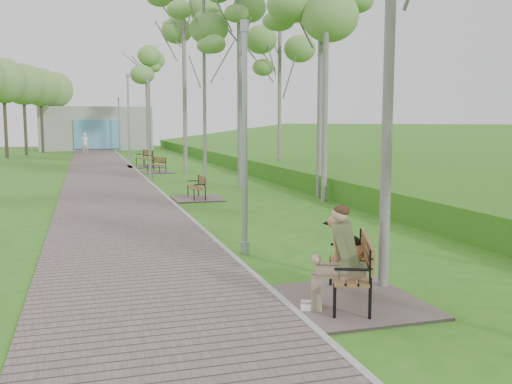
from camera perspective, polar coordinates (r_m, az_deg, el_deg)
ground at (r=6.26m, az=10.07°, el=-17.05°), size 120.00×120.00×0.00m
walkway at (r=26.72m, az=-14.80°, el=1.31°), size 3.50×67.00×0.04m
kerb at (r=26.84m, az=-11.06°, el=1.45°), size 0.10×67.00×0.05m
embankment at (r=29.15m, az=13.45°, el=1.77°), size 14.00×70.00×1.60m
building_north at (r=56.08m, az=-15.69°, el=6.14°), size 10.00×5.20×4.00m
bench_main at (r=8.11m, az=9.07°, el=-7.88°), size 1.92×2.13×1.67m
bench_second at (r=19.05m, az=-5.97°, el=-0.21°), size 1.57×1.75×0.97m
bench_third at (r=29.61m, az=-9.90°, el=2.27°), size 1.58×1.75×0.97m
bench_far at (r=33.50m, az=-11.10°, el=2.86°), size 1.96×2.18×1.20m
lamp_post_near at (r=10.80m, az=-1.13°, el=4.44°), size 0.17×0.17×4.42m
lamp_post_second at (r=25.46m, az=-10.58°, el=5.83°), size 0.17×0.17×4.47m
lamp_post_third at (r=38.00m, az=-12.62°, el=6.94°), size 0.22×0.22×5.66m
lamp_post_far at (r=52.16m, az=-13.51°, el=6.40°), size 0.18×0.18×4.72m
pedestrian_near at (r=50.06m, az=-16.73°, el=4.72°), size 0.62×0.41×1.69m
birch_mid_a at (r=22.68m, az=-5.26°, el=15.91°), size 2.23×2.23×7.74m
birch_mid_c at (r=22.88m, az=-1.68°, el=17.57°), size 2.47×2.47×8.61m
birch_far_a at (r=25.91m, az=2.39°, el=13.21°), size 2.23×2.23×6.84m
birch_far_b at (r=29.58m, az=-7.27°, el=16.92°), size 2.78×2.78×9.79m
birch_distant_a at (r=47.54m, az=-10.92°, el=11.78°), size 2.78×2.78×8.46m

